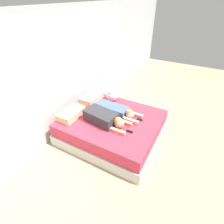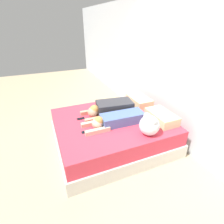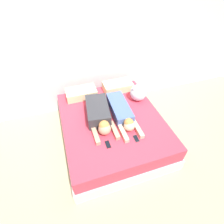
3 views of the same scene
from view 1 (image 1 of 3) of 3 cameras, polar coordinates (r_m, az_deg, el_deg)
The scene contains 10 objects.
ground_plane at distance 4.10m, azimuth 0.00°, elevation -7.82°, with size 12.00×12.00×0.00m, color tan.
wall_back at distance 4.02m, azimuth -15.10°, elevation 11.98°, with size 12.00×0.06×2.60m.
bed at distance 3.93m, azimuth 0.00°, elevation -5.02°, with size 1.78×2.04×0.53m.
pillow_head_left at distance 3.86m, azimuth -13.17°, elevation -0.48°, with size 0.60×0.34×0.16m.
pillow_head_right at distance 4.36m, azimuth -6.68°, elevation 4.60°, with size 0.60×0.34×0.16m.
person_left at distance 3.57m, azimuth -2.34°, elevation -1.99°, with size 0.46×0.99×0.24m.
person_right at distance 3.85m, azimuth 1.32°, elevation 0.58°, with size 0.33×1.09×0.21m.
cell_phone_left at distance 3.42m, azimuth 5.74°, elevation -6.36°, with size 0.07×0.14×0.01m.
cell_phone_right at distance 3.75m, azimuth 9.01°, elevation -2.49°, with size 0.07×0.14×0.01m.
plush_toy at distance 4.31m, azimuth 0.08°, elevation 5.76°, with size 0.32×0.32×0.33m.
Camera 1 is at (-2.66, -1.47, 2.76)m, focal length 28.00 mm.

